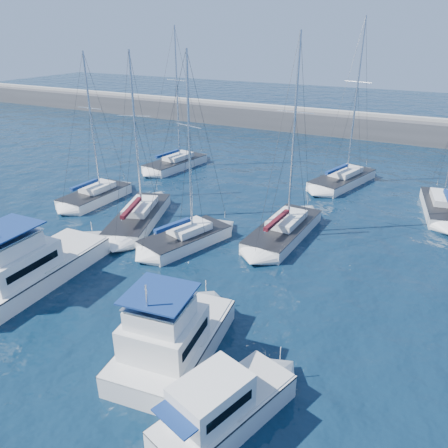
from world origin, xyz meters
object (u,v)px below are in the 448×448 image
at_px(sailboat_mid_c, 186,238).
at_px(sailboat_mid_d, 284,230).
at_px(sailboat_mid_a, 95,196).
at_px(motor_yacht_stbd_inner, 171,340).
at_px(sailboat_back_a, 176,163).
at_px(sailboat_back_b, 343,179).
at_px(motor_yacht_port_inner, 26,268).
at_px(sailboat_mid_b, 139,217).
at_px(sailboat_back_c, 443,207).
at_px(motor_yacht_stbd_outer, 221,410).

height_order(sailboat_mid_c, sailboat_mid_d, sailboat_mid_d).
bearing_deg(sailboat_mid_a, motor_yacht_stbd_inner, -36.97).
xyz_separation_m(motor_yacht_stbd_inner, sailboat_mid_d, (0.11, 15.63, -0.62)).
height_order(sailboat_mid_d, sailboat_back_a, sailboat_back_a).
bearing_deg(sailboat_back_b, sailboat_back_a, -154.93).
height_order(motor_yacht_port_inner, sailboat_mid_b, sailboat_mid_b).
height_order(sailboat_mid_b, sailboat_back_b, sailboat_back_b).
xyz_separation_m(sailboat_back_b, sailboat_back_c, (9.70, -3.77, -0.01)).
relative_size(sailboat_mid_b, sailboat_back_c, 0.93).
distance_m(sailboat_mid_a, sailboat_mid_c, 12.97).
distance_m(sailboat_mid_c, sailboat_back_c, 22.95).
relative_size(sailboat_back_a, sailboat_back_b, 0.95).
height_order(sailboat_mid_c, sailboat_back_c, sailboat_back_c).
relative_size(motor_yacht_stbd_inner, sailboat_back_c, 0.53).
xyz_separation_m(motor_yacht_port_inner, sailboat_mid_a, (-6.41, 13.17, -0.61)).
bearing_deg(sailboat_mid_d, motor_yacht_stbd_inner, -87.52).
height_order(motor_yacht_stbd_inner, sailboat_mid_b, sailboat_mid_b).
bearing_deg(sailboat_mid_a, sailboat_back_c, 23.76).
xyz_separation_m(sailboat_mid_b, sailboat_back_c, (22.50, 13.88, 0.02)).
bearing_deg(sailboat_mid_a, sailboat_mid_c, -15.39).
xyz_separation_m(sailboat_back_a, sailboat_back_b, (18.67, 3.01, -0.00)).
relative_size(motor_yacht_port_inner, sailboat_back_a, 0.67).
xyz_separation_m(motor_yacht_stbd_inner, sailboat_mid_b, (-11.57, 12.60, -0.63)).
bearing_deg(motor_yacht_stbd_outer, sailboat_back_a, 143.62).
xyz_separation_m(motor_yacht_port_inner, motor_yacht_stbd_inner, (11.89, -1.60, 0.00)).
bearing_deg(motor_yacht_stbd_outer, sailboat_mid_b, 153.75).
bearing_deg(sailboat_back_b, motor_yacht_port_inner, -98.69).
relative_size(motor_yacht_stbd_outer, sailboat_mid_a, 0.50).
bearing_deg(motor_yacht_port_inner, motor_yacht_stbd_inner, -9.56).
xyz_separation_m(sailboat_mid_c, sailboat_mid_d, (6.03, 4.72, -0.01)).
distance_m(motor_yacht_stbd_inner, sailboat_back_c, 28.66).
bearing_deg(sailboat_mid_a, motor_yacht_port_inner, -62.11).
bearing_deg(sailboat_mid_c, motor_yacht_stbd_outer, -34.86).
bearing_deg(sailboat_mid_a, motor_yacht_stbd_outer, -35.75).
relative_size(sailboat_mid_a, sailboat_back_a, 0.87).
relative_size(motor_yacht_port_inner, motor_yacht_stbd_inner, 1.31).
bearing_deg(sailboat_back_b, sailboat_mid_a, -125.68).
distance_m(sailboat_mid_b, sailboat_mid_d, 12.07).
bearing_deg(sailboat_back_a, sailboat_mid_c, -45.80).
bearing_deg(motor_yacht_stbd_outer, motor_yacht_stbd_inner, 166.09).
distance_m(motor_yacht_stbd_outer, sailboat_mid_b, 21.77).
height_order(motor_yacht_port_inner, sailboat_back_a, sailboat_back_a).
bearing_deg(sailboat_mid_c, sailboat_mid_b, -178.23).
xyz_separation_m(sailboat_mid_d, sailboat_back_b, (1.12, 14.63, 0.01)).
relative_size(sailboat_mid_a, sailboat_mid_c, 0.96).
distance_m(motor_yacht_stbd_inner, sailboat_mid_b, 17.12).
bearing_deg(sailboat_mid_d, sailboat_mid_c, -139.07).
bearing_deg(motor_yacht_stbd_outer, sailboat_back_b, 112.71).
bearing_deg(sailboat_back_a, sailboat_back_c, 7.48).
distance_m(motor_yacht_port_inner, sailboat_mid_c, 11.07).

